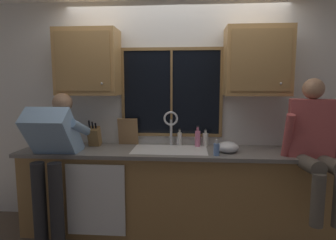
{
  "coord_description": "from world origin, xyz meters",
  "views": [
    {
      "loc": [
        0.16,
        -3.27,
        1.63
      ],
      "look_at": [
        -0.06,
        -0.3,
        1.24
      ],
      "focal_mm": 30.21,
      "sensor_mm": 36.0,
      "label": 1
    }
  ],
  "objects_px": {
    "person_standing": "(53,152)",
    "soap_dispenser": "(216,149)",
    "bottle_green_glass": "(180,138)",
    "knife_block": "(94,137)",
    "cutting_board": "(128,132)",
    "bottle_amber_small": "(198,138)",
    "person_sitting_on_counter": "(315,140)",
    "mixing_bowl": "(228,147)",
    "bottle_tall_clear": "(205,139)"
  },
  "relations": [
    {
      "from": "cutting_board",
      "to": "soap_dispenser",
      "type": "xyz_separation_m",
      "value": [
        0.98,
        -0.43,
        -0.09
      ]
    },
    {
      "from": "person_sitting_on_counter",
      "to": "bottle_green_glass",
      "type": "bearing_deg",
      "value": 158.57
    },
    {
      "from": "soap_dispenser",
      "to": "bottle_amber_small",
      "type": "relative_size",
      "value": 0.71
    },
    {
      "from": "cutting_board",
      "to": "person_sitting_on_counter",
      "type": "bearing_deg",
      "value": -14.49
    },
    {
      "from": "bottle_amber_small",
      "to": "mixing_bowl",
      "type": "bearing_deg",
      "value": -37.99
    },
    {
      "from": "cutting_board",
      "to": "soap_dispenser",
      "type": "height_order",
      "value": "cutting_board"
    },
    {
      "from": "person_sitting_on_counter",
      "to": "cutting_board",
      "type": "bearing_deg",
      "value": 165.51
    },
    {
      "from": "bottle_green_glass",
      "to": "bottle_amber_small",
      "type": "relative_size",
      "value": 0.83
    },
    {
      "from": "person_sitting_on_counter",
      "to": "mixing_bowl",
      "type": "distance_m",
      "value": 0.81
    },
    {
      "from": "soap_dispenser",
      "to": "bottle_tall_clear",
      "type": "xyz_separation_m",
      "value": [
        -0.09,
        0.43,
        0.02
      ]
    },
    {
      "from": "person_standing",
      "to": "bottle_green_glass",
      "type": "xyz_separation_m",
      "value": [
        1.25,
        0.53,
        0.05
      ]
    },
    {
      "from": "bottle_tall_clear",
      "to": "bottle_amber_small",
      "type": "distance_m",
      "value": 0.1
    },
    {
      "from": "knife_block",
      "to": "bottle_green_glass",
      "type": "xyz_separation_m",
      "value": [
        0.97,
        0.11,
        -0.03
      ]
    },
    {
      "from": "bottle_amber_small",
      "to": "cutting_board",
      "type": "bearing_deg",
      "value": 177.39
    },
    {
      "from": "person_standing",
      "to": "person_sitting_on_counter",
      "type": "bearing_deg",
      "value": 0.63
    },
    {
      "from": "knife_block",
      "to": "cutting_board",
      "type": "bearing_deg",
      "value": 14.44
    },
    {
      "from": "cutting_board",
      "to": "bottle_green_glass",
      "type": "distance_m",
      "value": 0.6
    },
    {
      "from": "knife_block",
      "to": "soap_dispenser",
      "type": "height_order",
      "value": "knife_block"
    },
    {
      "from": "soap_dispenser",
      "to": "person_sitting_on_counter",
      "type": "bearing_deg",
      "value": -3.69
    },
    {
      "from": "person_sitting_on_counter",
      "to": "bottle_amber_small",
      "type": "height_order",
      "value": "person_sitting_on_counter"
    },
    {
      "from": "person_standing",
      "to": "soap_dispenser",
      "type": "height_order",
      "value": "person_standing"
    },
    {
      "from": "cutting_board",
      "to": "person_standing",
      "type": "bearing_deg",
      "value": -141.57
    },
    {
      "from": "person_standing",
      "to": "cutting_board",
      "type": "xyz_separation_m",
      "value": [
        0.65,
        0.52,
        0.12
      ]
    },
    {
      "from": "cutting_board",
      "to": "bottle_tall_clear",
      "type": "height_order",
      "value": "cutting_board"
    },
    {
      "from": "soap_dispenser",
      "to": "bottle_green_glass",
      "type": "distance_m",
      "value": 0.59
    },
    {
      "from": "person_standing",
      "to": "bottle_amber_small",
      "type": "bearing_deg",
      "value": 18.2
    },
    {
      "from": "person_sitting_on_counter",
      "to": "bottle_amber_small",
      "type": "xyz_separation_m",
      "value": [
        -1.08,
        0.45,
        -0.09
      ]
    },
    {
      "from": "knife_block",
      "to": "bottle_green_glass",
      "type": "distance_m",
      "value": 0.97
    },
    {
      "from": "soap_dispenser",
      "to": "knife_block",
      "type": "bearing_deg",
      "value": 166.07
    },
    {
      "from": "person_sitting_on_counter",
      "to": "knife_block",
      "type": "relative_size",
      "value": 3.92
    },
    {
      "from": "mixing_bowl",
      "to": "bottle_tall_clear",
      "type": "distance_m",
      "value": 0.35
    },
    {
      "from": "mixing_bowl",
      "to": "bottle_green_glass",
      "type": "height_order",
      "value": "bottle_green_glass"
    },
    {
      "from": "person_sitting_on_counter",
      "to": "cutting_board",
      "type": "height_order",
      "value": "person_sitting_on_counter"
    },
    {
      "from": "person_sitting_on_counter",
      "to": "bottle_tall_clear",
      "type": "distance_m",
      "value": 1.11
    },
    {
      "from": "knife_block",
      "to": "bottle_amber_small",
      "type": "relative_size",
      "value": 1.37
    },
    {
      "from": "mixing_bowl",
      "to": "knife_block",
      "type": "bearing_deg",
      "value": 173.02
    },
    {
      "from": "person_standing",
      "to": "cutting_board",
      "type": "relative_size",
      "value": 4.85
    },
    {
      "from": "bottle_amber_small",
      "to": "knife_block",
      "type": "bearing_deg",
      "value": -177.17
    },
    {
      "from": "person_sitting_on_counter",
      "to": "soap_dispenser",
      "type": "bearing_deg",
      "value": 176.31
    },
    {
      "from": "bottle_green_glass",
      "to": "bottle_tall_clear",
      "type": "height_order",
      "value": "same"
    },
    {
      "from": "knife_block",
      "to": "cutting_board",
      "type": "distance_m",
      "value": 0.38
    },
    {
      "from": "mixing_bowl",
      "to": "bottle_amber_small",
      "type": "height_order",
      "value": "bottle_amber_small"
    },
    {
      "from": "person_standing",
      "to": "bottle_green_glass",
      "type": "height_order",
      "value": "person_standing"
    },
    {
      "from": "bottle_green_glass",
      "to": "person_sitting_on_counter",
      "type": "bearing_deg",
      "value": -21.43
    },
    {
      "from": "person_sitting_on_counter",
      "to": "soap_dispenser",
      "type": "distance_m",
      "value": 0.92
    },
    {
      "from": "bottle_amber_small",
      "to": "soap_dispenser",
      "type": "bearing_deg",
      "value": -66.04
    },
    {
      "from": "person_standing",
      "to": "bottle_tall_clear",
      "type": "height_order",
      "value": "person_standing"
    },
    {
      "from": "soap_dispenser",
      "to": "cutting_board",
      "type": "bearing_deg",
      "value": 156.36
    },
    {
      "from": "person_sitting_on_counter",
      "to": "bottle_green_glass",
      "type": "height_order",
      "value": "person_sitting_on_counter"
    },
    {
      "from": "cutting_board",
      "to": "mixing_bowl",
      "type": "xyz_separation_m",
      "value": [
        1.11,
        -0.28,
        -0.1
      ]
    }
  ]
}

